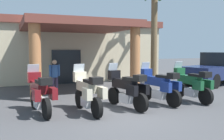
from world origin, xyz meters
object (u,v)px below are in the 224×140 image
Objects in this scene: motorcycle_cream at (88,92)px; palm_tree_near_portico at (154,11)px; motorcycle_blue at (160,86)px; pedestrian at (55,74)px; motel_building at (59,50)px; pickup_truck_navy at (217,69)px; motorcycle_green at (192,84)px; motorcycle_black at (127,89)px; motorcycle_maroon at (40,93)px.

motorcycle_cream is 0.35× the size of palm_tree_near_portico.
motorcycle_blue is 1.34× the size of pedestrian.
motel_building is 6.35× the size of motorcycle_blue.
motorcycle_blue is 7.28m from pickup_truck_navy.
motorcycle_black is at bearing 88.16° from motorcycle_green.
motorcycle_green is 6.73m from palm_tree_near_portico.
motorcycle_maroon is at bearing 76.81° from motorcycle_blue.
motorcycle_black and motorcycle_green have the same top height.
pickup_truck_navy is at bearing 75.64° from pedestrian.
motorcycle_black is 7.99m from palm_tree_near_portico.
pickup_truck_navy is (9.86, -0.33, -0.01)m from pedestrian.
motorcycle_black is 1.51m from motorcycle_blue.
motorcycle_cream is 1.35× the size of pedestrian.
motorcycle_cream is 8.98m from palm_tree_near_portico.
motorcycle_maroon is 1.01× the size of motorcycle_black.
motorcycle_cream is 3.99m from pedestrian.
pedestrian reaches higher than motorcycle_black.
pedestrian is 0.30× the size of pickup_truck_navy.
motel_building is 10.70m from pickup_truck_navy.
pickup_truck_navy is 5.28m from palm_tree_near_portico.
motel_building reaches higher than pedestrian.
motorcycle_maroon and motorcycle_blue have the same top height.
motorcycle_green is (4.50, 0.14, 0.00)m from motorcycle_cream.
motorcycle_blue is (1.50, 0.15, 0.00)m from motorcycle_black.
motel_building reaches higher than motorcycle_black.
pickup_truck_navy is at bearing -57.50° from motorcycle_green.
motorcycle_cream is at bearing 84.21° from motorcycle_blue.
motel_building is at bearing -21.86° from motorcycle_maroon.
motorcycle_green is 1.35× the size of pedestrian.
motel_building reaches higher than pickup_truck_navy.
motorcycle_blue is at bearing -77.63° from motel_building.
motorcycle_cream is 3.01m from motorcycle_blue.
motorcycle_blue is at bearing 30.19° from pedestrian.
palm_tree_near_portico is at bearing -64.04° from motorcycle_maroon.
pickup_truck_navy is (7.94, 3.54, 0.24)m from motorcycle_black.
motel_building is at bearing -9.31° from motorcycle_black.
motorcycle_cream is 1.00× the size of motorcycle_green.
motorcycle_maroon is at bearing -146.35° from palm_tree_near_portico.
motorcycle_black is at bearing -172.58° from pickup_truck_navy.
palm_tree_near_portico is (5.12, -4.51, 2.41)m from motel_building.
pedestrian reaches higher than motorcycle_cream.
motel_building is 6.32× the size of motorcycle_maroon.
motorcycle_blue is 0.35× the size of palm_tree_near_portico.
motorcycle_blue is at bearing -100.51° from motorcycle_maroon.
motorcycle_cream is (-0.90, -9.97, -1.41)m from motel_building.
palm_tree_near_portico is (6.02, 5.47, 3.82)m from motorcycle_cream.
pedestrian is at bearing 32.27° from motorcycle_blue.
pickup_truck_navy is (10.94, 3.17, 0.24)m from motorcycle_maroon.
pedestrian is (-3.43, 3.72, 0.25)m from motorcycle_blue.
palm_tree_near_portico reaches higher than motorcycle_black.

